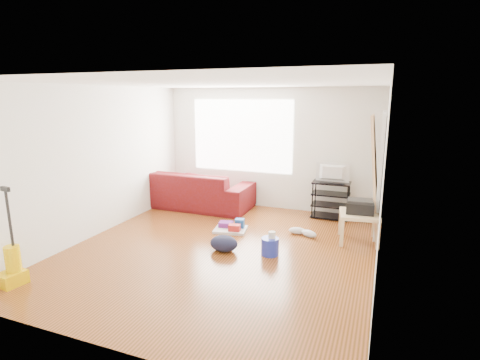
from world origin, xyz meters
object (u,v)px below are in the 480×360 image
at_px(tv_stand, 331,200).
at_px(cleaning_tray, 232,227).
at_px(side_table, 359,217).
at_px(bucket, 270,255).
at_px(vacuum, 12,267).
at_px(sofa, 191,206).
at_px(backpack, 224,251).

height_order(tv_stand, cleaning_tray, tv_stand).
distance_m(side_table, bucket, 1.62).
height_order(side_table, vacuum, vacuum).
bearing_deg(sofa, cleaning_tray, 142.21).
bearing_deg(vacuum, backpack, 50.70).
bearing_deg(bucket, tv_stand, 74.56).
bearing_deg(vacuum, tv_stand, 58.95).
xyz_separation_m(bucket, cleaning_tray, (-0.93, 0.75, 0.06)).
height_order(side_table, bucket, side_table).
xyz_separation_m(cleaning_tray, backpack, (0.23, -0.86, -0.06)).
bearing_deg(bucket, cleaning_tray, 141.15).
bearing_deg(cleaning_tray, tv_stand, 42.15).
relative_size(tv_stand, bucket, 2.72).
bearing_deg(side_table, vacuum, -142.39).
distance_m(sofa, backpack, 2.56).
bearing_deg(vacuum, side_table, 45.54).
bearing_deg(cleaning_tray, side_table, 7.38).
bearing_deg(vacuum, sofa, 91.78).
bearing_deg(backpack, side_table, 32.64).
height_order(tv_stand, bucket, tv_stand).
distance_m(cleaning_tray, vacuum, 3.33).
bearing_deg(tv_stand, cleaning_tray, -138.35).
height_order(backpack, vacuum, vacuum).
relative_size(sofa, tv_stand, 3.73).
bearing_deg(sofa, side_table, 166.83).
bearing_deg(sofa, tv_stand, -174.74).
relative_size(side_table, bucket, 2.60).
bearing_deg(tv_stand, sofa, -175.24).
relative_size(sofa, vacuum, 2.13).
bearing_deg(tv_stand, bucket, -105.93).
height_order(sofa, vacuum, vacuum).
distance_m(side_table, cleaning_tray, 2.16).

